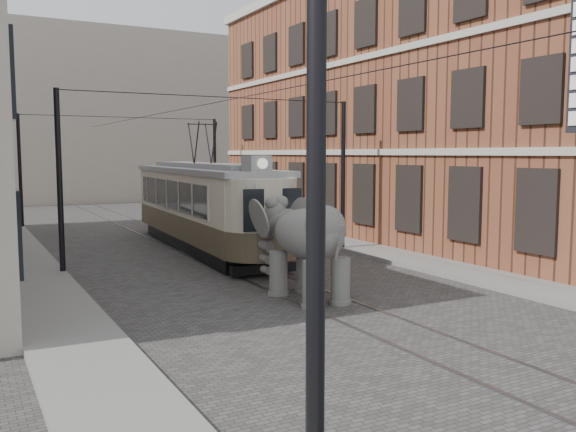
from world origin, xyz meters
TOP-DOWN VIEW (x-y plane):
  - ground at (0.00, 0.00)m, footprint 120.00×120.00m
  - tram_rails at (0.00, 0.00)m, footprint 1.54×80.00m
  - sidewalk_right at (6.00, 0.00)m, footprint 2.00×60.00m
  - sidewalk_left at (-6.50, 0.00)m, footprint 2.00×60.00m
  - brick_building at (11.00, 9.00)m, footprint 8.00×26.00m
  - distant_block at (0.00, 40.00)m, footprint 28.00×10.00m
  - catenary at (-0.20, 5.00)m, footprint 11.00×30.20m
  - tram at (0.39, 9.10)m, footprint 3.38×13.16m
  - elephant at (-0.23, -0.61)m, footprint 2.66×4.58m

SIDE VIEW (x-z plane):
  - ground at x=0.00m, z-range 0.00..0.00m
  - tram_rails at x=0.00m, z-range 0.00..0.02m
  - sidewalk_right at x=6.00m, z-range 0.00..0.15m
  - sidewalk_left at x=-6.50m, z-range 0.00..0.15m
  - elephant at x=-0.23m, z-range 0.00..2.74m
  - tram at x=0.39m, z-range 0.00..5.17m
  - catenary at x=-0.20m, z-range 0.00..6.00m
  - brick_building at x=11.00m, z-range 0.00..12.00m
  - distant_block at x=0.00m, z-range 0.00..14.00m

